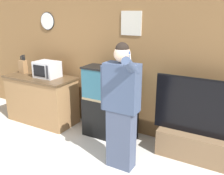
{
  "coord_description": "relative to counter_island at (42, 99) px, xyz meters",
  "views": [
    {
      "loc": [
        2.26,
        -1.29,
        2.14
      ],
      "look_at": [
        0.53,
        1.76,
        1.05
      ],
      "focal_mm": 40.0,
      "sensor_mm": 36.0,
      "label": 1
    }
  ],
  "objects": [
    {
      "name": "tv_on_stand",
      "position": [
        2.9,
        0.13,
        -0.1
      ],
      "size": [
        1.21,
        0.4,
        1.24
      ],
      "color": "brown",
      "rests_on": "ground_plane"
    },
    {
      "name": "counter_island",
      "position": [
        0.0,
        0.0,
        0.0
      ],
      "size": [
        1.4,
        0.67,
        0.92
      ],
      "color": "olive",
      "rests_on": "ground_plane"
    },
    {
      "name": "person_standing",
      "position": [
        2.07,
        -0.59,
        0.46
      ],
      "size": [
        0.56,
        0.42,
        1.76
      ],
      "color": "#424C66",
      "rests_on": "ground_plane"
    },
    {
      "name": "microwave",
      "position": [
        0.16,
        0.04,
        0.61
      ],
      "size": [
        0.45,
        0.34,
        0.3
      ],
      "color": "silver",
      "rests_on": "counter_island"
    },
    {
      "name": "wall_back_paneled",
      "position": [
        1.23,
        0.48,
        0.84
      ],
      "size": [
        10.0,
        0.08,
        2.6
      ],
      "color": "olive",
      "rests_on": "ground_plane"
    },
    {
      "name": "aquarium_on_stand",
      "position": [
        1.5,
        0.09,
        0.16
      ],
      "size": [
        0.92,
        0.39,
        1.24
      ],
      "color": "black",
      "rests_on": "ground_plane"
    },
    {
      "name": "knife_block",
      "position": [
        -0.5,
        0.05,
        0.6
      ],
      "size": [
        0.14,
        0.12,
        0.37
      ],
      "color": "olive",
      "rests_on": "counter_island"
    }
  ]
}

